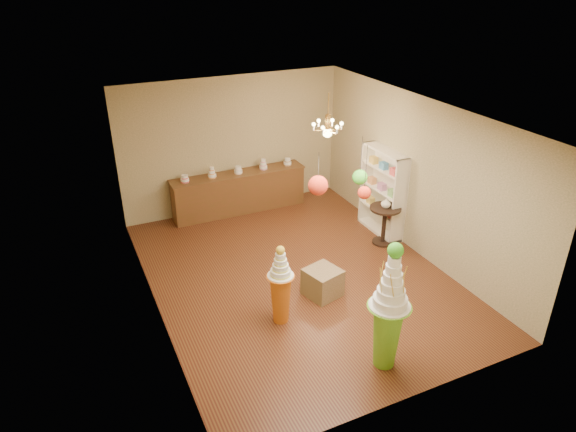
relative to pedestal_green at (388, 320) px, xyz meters
name	(u,v)px	position (x,y,z in m)	size (l,w,h in m)	color
floor	(297,275)	(-0.13, 2.57, -0.77)	(6.50, 6.50, 0.00)	#522A16
ceiling	(298,113)	(-0.13, 2.57, 2.23)	(6.50, 6.50, 0.00)	white
wall_back	(233,144)	(-0.13, 5.82, 0.73)	(5.00, 0.04, 3.00)	tan
wall_front	(418,305)	(-0.13, -0.68, 0.73)	(5.00, 0.04, 3.00)	tan
wall_left	(148,230)	(-2.63, 2.57, 0.73)	(0.04, 6.50, 3.00)	tan
wall_right	(417,177)	(2.37, 2.57, 0.73)	(0.04, 6.50, 3.00)	tan
pedestal_green	(388,320)	(0.00, 0.00, 0.00)	(0.67, 0.67, 1.96)	#6DBB29
pedestal_orange	(281,292)	(-0.92, 1.51, -0.23)	(0.53, 0.53, 1.36)	#C56216
burlap_riser	(323,282)	(0.01, 1.85, -0.53)	(0.54, 0.54, 0.49)	olive
sideboard	(239,191)	(-0.13, 5.54, -0.29)	(3.04, 0.54, 1.16)	brown
shelving_unit	(383,192)	(2.21, 3.37, 0.13)	(0.33, 1.20, 1.80)	white
round_table	(384,220)	(1.97, 2.91, -0.26)	(0.80, 0.80, 0.80)	black
vase	(386,203)	(1.97, 2.91, 0.12)	(0.19, 0.19, 0.20)	white
pom_red_left	(318,185)	(-0.69, 0.83, 1.78)	(0.26, 0.26, 0.58)	#393229
pom_green_mid	(360,177)	(0.16, 1.15, 1.63)	(0.22, 0.22, 0.71)	#393229
pom_red_right	(364,193)	(0.02, 0.81, 1.56)	(0.18, 0.18, 0.76)	#393229
chandelier	(327,130)	(0.99, 3.59, 1.53)	(0.77, 0.77, 0.85)	gold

